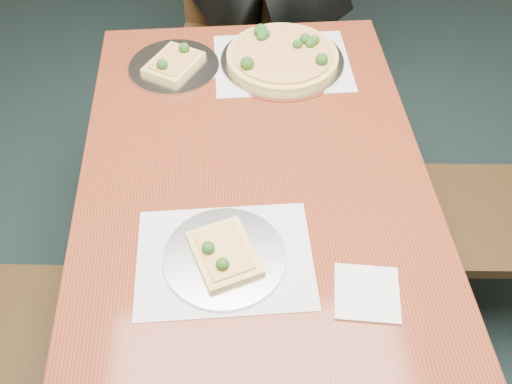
{
  "coord_description": "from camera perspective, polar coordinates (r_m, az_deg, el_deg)",
  "views": [
    {
      "loc": [
        -0.12,
        -0.68,
        1.83
      ],
      "look_at": [
        -0.05,
        0.26,
        0.75
      ],
      "focal_mm": 40.0,
      "sensor_mm": 36.0,
      "label": 1
    }
  ],
  "objects": [
    {
      "name": "chair_far",
      "position": [
        2.41,
        -2.78,
        15.83
      ],
      "size": [
        0.51,
        0.51,
        0.91
      ],
      "rotation": [
        0.0,
        0.0,
        -0.26
      ],
      "color": "black",
      "rests_on": "ground"
    },
    {
      "name": "dining_table",
      "position": [
        1.5,
        0.0,
        -2.3
      ],
      "size": [
        0.9,
        1.5,
        0.75
      ],
      "color": "maroon",
      "rests_on": "ground"
    },
    {
      "name": "slice_plate_near",
      "position": [
        1.3,
        -3.2,
        -6.35
      ],
      "size": [
        0.28,
        0.28,
        0.06
      ],
      "color": "silver",
      "rests_on": "dining_table"
    },
    {
      "name": "placemat_near",
      "position": [
        1.31,
        -3.15,
        -6.64
      ],
      "size": [
        0.4,
        0.3,
        0.0
      ],
      "primitive_type": "cube",
      "color": "white",
      "rests_on": "dining_table"
    },
    {
      "name": "slice_plate_far",
      "position": [
        1.82,
        -8.22,
        12.5
      ],
      "size": [
        0.28,
        0.28,
        0.06
      ],
      "color": "silver",
      "rests_on": "dining_table"
    },
    {
      "name": "pizza_pan",
      "position": [
        1.82,
        2.64,
        13.39
      ],
      "size": [
        0.38,
        0.38,
        0.07
      ],
      "color": "silver",
      "rests_on": "dining_table"
    },
    {
      "name": "napkin",
      "position": [
        1.28,
        11.03,
        -9.88
      ],
      "size": [
        0.16,
        0.16,
        0.01
      ],
      "primitive_type": "cube",
      "rotation": [
        0.0,
        0.0,
        -0.17
      ],
      "color": "white",
      "rests_on": "dining_table"
    },
    {
      "name": "placemat_main",
      "position": [
        1.83,
        2.63,
        12.79
      ],
      "size": [
        0.42,
        0.32,
        0.0
      ],
      "primitive_type": "cube",
      "color": "white",
      "rests_on": "dining_table"
    }
  ]
}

